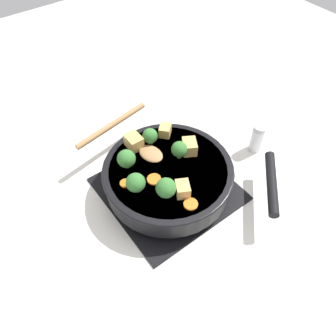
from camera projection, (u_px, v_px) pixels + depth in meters
ground_plane at (168, 189)px, 0.85m from camera, size 2.40×2.40×0.00m
front_burner_grate at (168, 186)px, 0.84m from camera, size 0.31×0.31×0.03m
skillet_pan at (169, 175)px, 0.81m from camera, size 0.41×0.41×0.06m
wooden_spoon at (128, 137)px, 0.84m from camera, size 0.23×0.21×0.02m
tofu_cube_center_large at (134, 142)px, 0.82m from camera, size 0.04×0.04×0.04m
tofu_cube_near_handle at (189, 147)px, 0.81m from camera, size 0.05×0.05×0.03m
tofu_cube_east_chunk at (165, 130)px, 0.85m from camera, size 0.04×0.04×0.03m
tofu_cube_west_chunk at (183, 189)px, 0.73m from camera, size 0.04×0.05×0.03m
broccoli_floret_near_spoon at (126, 159)px, 0.77m from camera, size 0.04×0.04×0.05m
broccoli_floret_center_top at (166, 188)px, 0.71m from camera, size 0.05×0.05×0.05m
broccoli_floret_east_rim at (150, 136)px, 0.82m from camera, size 0.04×0.04×0.05m
broccoli_floret_west_rim at (179, 149)px, 0.79m from camera, size 0.04×0.04×0.05m
broccoli_floret_north_edge at (136, 183)px, 0.72m from camera, size 0.04×0.04×0.05m
carrot_slice_orange_thin at (191, 204)px, 0.72m from camera, size 0.03×0.03×0.01m
carrot_slice_near_center at (154, 179)px, 0.76m from camera, size 0.03×0.03×0.01m
carrot_slice_edge_slice at (125, 183)px, 0.75m from camera, size 0.02×0.02×0.01m
salt_shaker at (257, 138)px, 0.91m from camera, size 0.04×0.04×0.09m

